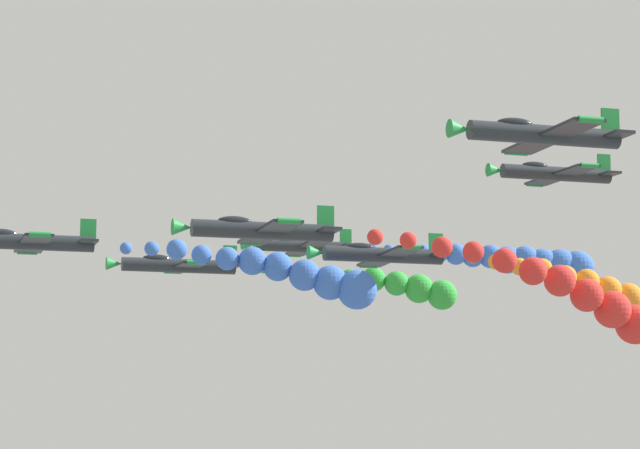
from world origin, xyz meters
The scene contains 11 objects.
airplane_lead centered at (0.37, 20.87, 91.56)m, with size 9.56×10.35×2.32m.
smoke_trail_lead centered at (-1.86, 2.14, 89.64)m, with size 5.34×17.55×4.90m.
airplane_left_inner centered at (-11.93, 7.51, 91.20)m, with size 9.56×10.35×2.32m.
smoke_trail_left_inner centered at (-8.45, -16.30, 88.02)m, with size 7.32×23.40×6.68m.
airplane_right_inner centered at (11.98, 8.15, 91.66)m, with size 9.57×10.35×2.33m.
smoke_trail_right_inner centered at (10.21, -9.33, 90.46)m, with size 4.45×15.96×3.82m.
airplane_left_outer centered at (-0.58, -4.47, 91.46)m, with size 9.57×10.35×2.33m.
airplane_right_outer centered at (-26.07, -4.97, 95.16)m, with size 9.56×10.35×2.32m.
airplane_trailing centered at (24.82, -5.70, 95.34)m, with size 9.57×10.35×2.33m.
smoke_trail_trailing centered at (23.05, -27.33, 94.41)m, with size 4.85×21.64×3.71m.
airplane_high_slot centered at (0.21, -18.87, 98.38)m, with size 9.56×10.35×2.32m.
Camera 1 is at (-94.09, 28.46, 79.02)m, focal length 77.34 mm.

